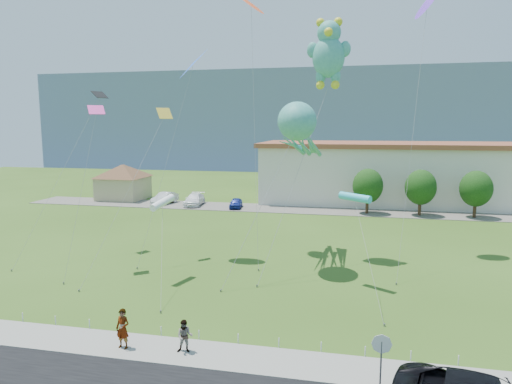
% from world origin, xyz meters
% --- Properties ---
extents(ground, '(160.00, 160.00, 0.00)m').
position_xyz_m(ground, '(0.00, 0.00, 0.00)').
color(ground, '#325116').
rests_on(ground, ground).
extents(sidewalk, '(80.00, 2.50, 0.10)m').
position_xyz_m(sidewalk, '(0.00, -2.75, 0.05)').
color(sidewalk, gray).
rests_on(sidewalk, ground).
extents(parking_strip, '(70.00, 6.00, 0.06)m').
position_xyz_m(parking_strip, '(0.00, 35.00, 0.03)').
color(parking_strip, '#59544C').
rests_on(parking_strip, ground).
extents(hill_ridge, '(160.00, 50.00, 25.00)m').
position_xyz_m(hill_ridge, '(0.00, 120.00, 12.50)').
color(hill_ridge, slate).
rests_on(hill_ridge, ground).
extents(pavilion, '(9.20, 9.20, 5.00)m').
position_xyz_m(pavilion, '(-24.00, 38.00, 3.02)').
color(pavilion, tan).
rests_on(pavilion, ground).
extents(warehouse, '(61.00, 15.00, 8.20)m').
position_xyz_m(warehouse, '(26.00, 44.00, 4.12)').
color(warehouse, beige).
rests_on(warehouse, ground).
extents(stop_sign, '(0.80, 0.07, 2.50)m').
position_xyz_m(stop_sign, '(9.50, -4.21, 1.87)').
color(stop_sign, slate).
rests_on(stop_sign, ground).
extents(rope_fence, '(26.05, 0.05, 0.50)m').
position_xyz_m(rope_fence, '(0.00, -1.30, 0.25)').
color(rope_fence, white).
rests_on(rope_fence, ground).
extents(tree_near, '(3.60, 3.60, 5.47)m').
position_xyz_m(tree_near, '(10.00, 34.00, 3.39)').
color(tree_near, '#3F2B19').
rests_on(tree_near, ground).
extents(tree_mid, '(3.60, 3.60, 5.47)m').
position_xyz_m(tree_mid, '(16.00, 34.00, 3.39)').
color(tree_mid, '#3F2B19').
rests_on(tree_mid, ground).
extents(tree_far, '(3.60, 3.60, 5.47)m').
position_xyz_m(tree_far, '(22.00, 34.00, 3.39)').
color(tree_far, '#3F2B19').
rests_on(tree_far, ground).
extents(pedestrian_left, '(0.75, 0.54, 1.90)m').
position_xyz_m(pedestrian_left, '(-2.15, -3.01, 1.05)').
color(pedestrian_left, gray).
rests_on(pedestrian_left, sidewalk).
extents(pedestrian_right, '(0.83, 0.69, 1.54)m').
position_xyz_m(pedestrian_right, '(0.84, -2.79, 0.87)').
color(pedestrian_right, gray).
rests_on(pedestrian_right, sidewalk).
extents(parked_car_silver, '(2.47, 4.82, 1.52)m').
position_xyz_m(parked_car_silver, '(-16.59, 35.40, 0.82)').
color(parked_car_silver, '#B8B9BF').
rests_on(parked_car_silver, parking_strip).
extents(parked_car_white, '(2.61, 5.32, 1.49)m').
position_xyz_m(parked_car_white, '(-12.24, 35.06, 0.80)').
color(parked_car_white, white).
rests_on(parked_car_white, parking_strip).
extents(parked_car_blue, '(1.91, 3.77, 1.23)m').
position_xyz_m(parked_car_blue, '(-6.34, 34.25, 0.68)').
color(parked_car_blue, navy).
rests_on(parked_car_blue, parking_strip).
extents(octopus_kite, '(5.48, 11.99, 12.18)m').
position_xyz_m(octopus_kite, '(4.24, 12.09, 10.14)').
color(octopus_kite, teal).
rests_on(octopus_kite, ground).
extents(teddy_bear_kite, '(5.55, 9.64, 18.63)m').
position_xyz_m(teddy_bear_kite, '(6.10, 15.07, 16.11)').
color(teddy_bear_kite, teal).
rests_on(teddy_bear_kite, ground).
extents(small_kite_blue, '(3.98, 5.21, 15.90)m').
position_xyz_m(small_kite_blue, '(-4.21, 12.83, 14.89)').
color(small_kite_blue, blue).
rests_on(small_kite_blue, ground).
extents(small_kite_orange, '(2.89, 7.07, 20.92)m').
position_xyz_m(small_kite_orange, '(-0.21, 16.07, 19.69)').
color(small_kite_orange, '#FD4F1C').
rests_on(small_kite_orange, ground).
extents(small_kite_black, '(4.00, 8.17, 13.48)m').
position_xyz_m(small_kite_black, '(-12.98, 12.54, 11.38)').
color(small_kite_black, black).
rests_on(small_kite_black, ground).
extents(small_kite_purple, '(3.27, 10.18, 20.79)m').
position_xyz_m(small_kite_purple, '(13.51, 18.11, 19.54)').
color(small_kite_purple, '#7637DF').
rests_on(small_kite_purple, ground).
extents(small_kite_cyan, '(1.99, 7.25, 6.34)m').
position_xyz_m(small_kite_cyan, '(8.40, 8.20, 5.86)').
color(small_kite_cyan, '#31C5E0').
rests_on(small_kite_cyan, ground).
extents(small_kite_yellow, '(2.95, 9.82, 11.89)m').
position_xyz_m(small_kite_yellow, '(-6.69, 11.33, 10.02)').
color(small_kite_yellow, gold).
rests_on(small_kite_yellow, ground).
extents(small_kite_pink, '(1.33, 4.69, 12.05)m').
position_xyz_m(small_kite_pink, '(-9.91, 7.92, 10.31)').
color(small_kite_pink, '#E9339D').
rests_on(small_kite_pink, ground).
extents(small_kite_white, '(2.46, 6.76, 5.78)m').
position_xyz_m(small_kite_white, '(-4.33, 6.87, 5.30)').
color(small_kite_white, white).
rests_on(small_kite_white, ground).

